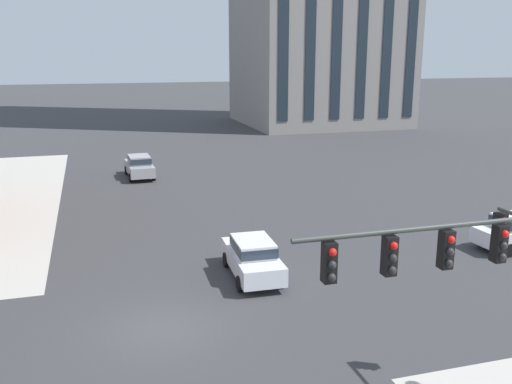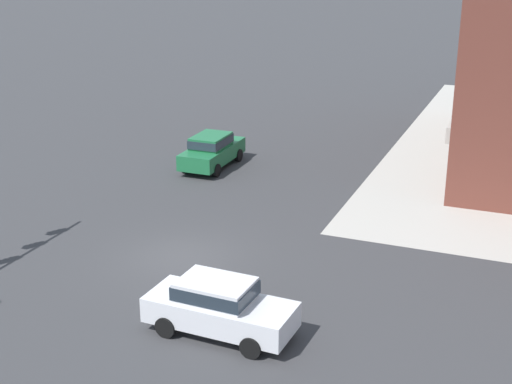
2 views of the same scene
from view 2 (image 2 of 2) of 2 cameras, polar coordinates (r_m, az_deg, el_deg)
The scene contains 3 objects.
ground_plane at distance 26.95m, azimuth -5.77°, elevation -5.08°, with size 320.00×320.00×0.00m, color #38383A.
car_main_southbound_near at distance 36.78m, azimuth -3.44°, elevation 3.31°, with size 4.41×1.91×1.68m.
car_main_southbound_far at distance 21.70m, azimuth -2.90°, elevation -8.73°, with size 2.01×4.46×1.68m.
Camera 2 is at (21.55, 11.68, 11.20)m, focal length 51.64 mm.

